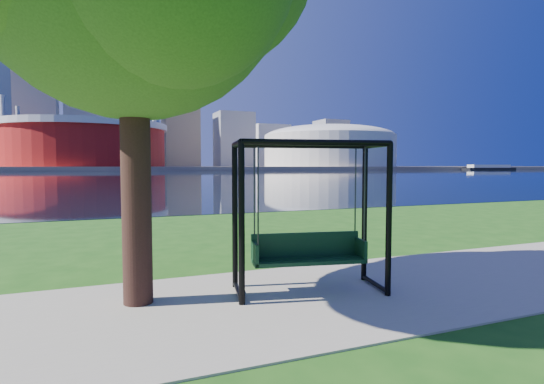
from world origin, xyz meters
TOP-DOWN VIEW (x-y plane):
  - ground at (0.00, 0.00)m, footprint 900.00×900.00m
  - path at (0.00, -0.50)m, footprint 120.00×4.00m
  - river at (0.00, 102.00)m, footprint 900.00×180.00m
  - far_bank at (0.00, 306.00)m, footprint 900.00×228.00m
  - stadium at (-10.00, 235.00)m, footprint 83.00×83.00m
  - arena at (135.00, 235.00)m, footprint 84.00×84.00m
  - skyline at (-4.27, 319.39)m, footprint 392.00×66.00m
  - swing at (0.48, -0.20)m, footprint 2.72×1.58m
  - barge at (217.30, 183.97)m, footprint 32.26×14.38m

SIDE VIEW (x-z plane):
  - ground at x=0.00m, z-range 0.00..0.00m
  - river at x=0.00m, z-range 0.00..0.02m
  - path at x=0.00m, z-range 0.00..0.03m
  - far_bank at x=0.00m, z-range 0.00..2.00m
  - swing at x=0.48m, z-range -0.04..2.58m
  - barge at x=217.30m, z-range -0.15..2.98m
  - stadium at x=-10.00m, z-range -1.77..30.23m
  - arena at x=135.00m, z-range 2.59..29.15m
  - skyline at x=-4.27m, z-range -12.36..84.14m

